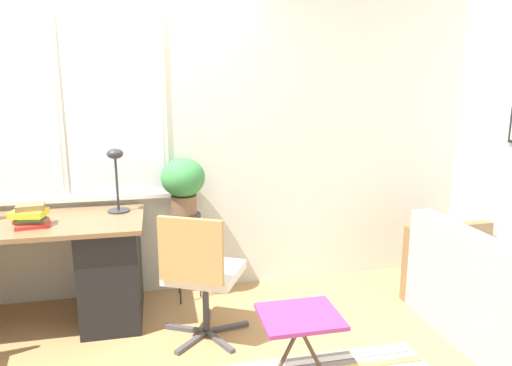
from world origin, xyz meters
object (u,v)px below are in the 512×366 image
object	(u,v)px
office_chair_swivel	(201,272)
plant_stand	(185,225)
desk_lamp	(116,168)
potted_plant	(183,182)
folding_stool	(300,321)
book_stack	(30,216)
couch_loveseat	(498,300)

from	to	relation	value
office_chair_swivel	plant_stand	distance (m)	0.66
desk_lamp	potted_plant	size ratio (longest dim) A/B	1.07
potted_plant	folding_stool	size ratio (longest dim) A/B	0.97
folding_stool	potted_plant	bearing A→B (deg)	113.47
book_stack	folding_stool	distance (m)	1.89
office_chair_swivel	plant_stand	bearing A→B (deg)	-57.50
potted_plant	plant_stand	bearing A→B (deg)	0.00
desk_lamp	office_chair_swivel	bearing A→B (deg)	-47.41
couch_loveseat	potted_plant	bearing A→B (deg)	62.78
book_stack	plant_stand	xyz separation A→B (m)	(1.03, 0.30, -0.23)
plant_stand	folding_stool	size ratio (longest dim) A/B	1.54
book_stack	couch_loveseat	world-z (taller)	book_stack
office_chair_swivel	potted_plant	distance (m)	0.81
office_chair_swivel	potted_plant	bearing A→B (deg)	-57.50
couch_loveseat	potted_plant	world-z (taller)	potted_plant
book_stack	potted_plant	size ratio (longest dim) A/B	0.57
couch_loveseat	folding_stool	size ratio (longest dim) A/B	2.93
book_stack	folding_stool	bearing A→B (deg)	-31.33
book_stack	couch_loveseat	xyz separation A→B (m)	(3.04, -0.74, -0.57)
plant_stand	couch_loveseat	bearing A→B (deg)	-27.22
desk_lamp	folding_stool	xyz separation A→B (m)	(1.03, -1.21, -0.69)
couch_loveseat	plant_stand	world-z (taller)	couch_loveseat
desk_lamp	folding_stool	bearing A→B (deg)	-49.55
office_chair_swivel	folding_stool	distance (m)	0.79
plant_stand	potted_plant	size ratio (longest dim) A/B	1.59
desk_lamp	office_chair_swivel	distance (m)	1.01
book_stack	potted_plant	xyz separation A→B (m)	(1.03, 0.30, 0.12)
potted_plant	book_stack	bearing A→B (deg)	-163.61
potted_plant	folding_stool	world-z (taller)	potted_plant
office_chair_swivel	potted_plant	size ratio (longest dim) A/B	2.04
office_chair_swivel	couch_loveseat	distance (m)	2.00
book_stack	plant_stand	bearing A→B (deg)	16.39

